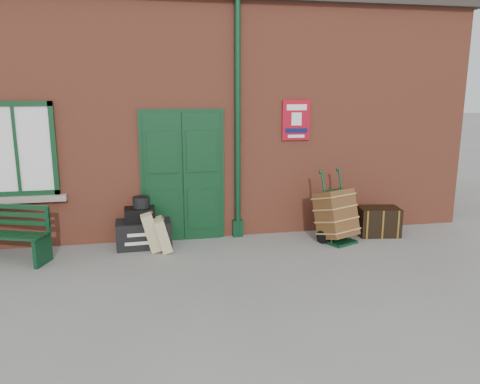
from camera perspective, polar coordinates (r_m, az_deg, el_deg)
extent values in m
plane|color=gray|center=(6.98, -3.34, -9.28)|extent=(80.00, 80.00, 0.00)
cube|color=#9E4A33|center=(9.98, -6.29, 9.04)|extent=(10.00, 4.00, 4.00)
cube|color=#38302B|center=(10.09, -6.59, 21.32)|extent=(10.30, 4.30, 0.30)
cube|color=#0E3319|center=(8.04, -6.99, 1.75)|extent=(1.42, 0.12, 2.32)
cube|color=white|center=(8.19, -25.61, 4.70)|extent=(1.20, 0.08, 1.50)
cylinder|color=#0E381F|center=(8.01, -0.28, 8.29)|extent=(0.10, 0.10, 4.00)
cube|color=#A80C1E|center=(8.32, 6.86, 8.70)|extent=(0.50, 0.03, 0.70)
cube|color=#0E3319|center=(8.05, -26.63, -2.41)|extent=(1.36, 0.53, 0.38)
cube|color=#0E381F|center=(7.64, -22.93, -6.61)|extent=(0.20, 0.42, 0.43)
cube|color=black|center=(7.98, -11.65, -5.01)|extent=(0.91, 0.53, 0.45)
cube|color=black|center=(7.89, -12.12, -2.70)|extent=(0.51, 0.38, 0.22)
cylinder|color=black|center=(7.87, -11.96, -1.22)|extent=(0.28, 0.28, 0.18)
cube|color=tan|center=(7.77, -10.82, -4.67)|extent=(0.35, 0.47, 0.65)
cube|color=tan|center=(7.69, -9.46, -5.15)|extent=(0.32, 0.42, 0.56)
cube|color=#0E381F|center=(8.22, 12.24, -5.97)|extent=(0.57, 0.50, 0.05)
cylinder|color=#0E381F|center=(8.02, 10.53, -1.96)|extent=(0.17, 0.32, 1.20)
cylinder|color=#0E381F|center=(8.32, 12.54, -1.54)|extent=(0.17, 0.32, 1.20)
cylinder|color=black|center=(8.13, 9.97, -5.42)|extent=(0.14, 0.23, 0.23)
cylinder|color=black|center=(8.51, 12.59, -4.72)|extent=(0.14, 0.23, 0.23)
cube|color=brown|center=(8.19, 11.61, -2.60)|extent=(0.79, 0.82, 0.89)
cube|color=black|center=(8.78, 16.53, -3.44)|extent=(0.77, 0.57, 0.51)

